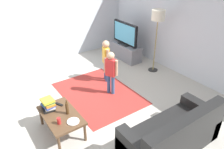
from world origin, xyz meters
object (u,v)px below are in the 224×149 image
Objects in this scene: tv_stand at (125,51)px; book_stack at (48,104)px; couch at (174,136)px; child_near_tv at (106,57)px; bottle at (67,108)px; soda_can at (59,121)px; coffee_table at (61,116)px; child_center at (111,69)px; plate at (73,121)px; floor_lamp at (158,19)px; tv_remote at (59,104)px; tv at (125,34)px.

book_stack is at bearing -61.37° from tv_stand.
child_near_tv reaches higher than couch.
bottle reaches higher than soda_can.
tv_stand is 1.20× the size of coffee_table.
plate is at bearing -57.74° from child_center.
floor_lamp is 3.42m from tv_remote.
tv_stand is 3.68m from bottle.
child_center is 3.73× the size of book_stack.
coffee_table is at bearing -74.96° from floor_lamp.
bottle is at bearing -65.78° from child_center.
tv_stand is 0.67× the size of couch.
tv is at bearing 123.46° from coffee_table.
tv_remote is (-0.02, 0.22, -0.11)m from book_stack.
couch is 5.97× the size of bottle.
child_center reaches higher than plate.
bottle is (2.10, -2.99, -0.30)m from tv.
child_center reaches higher than couch.
coffee_table is 0.34m from plate.
floor_lamp is 3.59m from book_stack.
tv_stand is 1.76m from floor_lamp.
couch reaches higher than plate.
bottle reaches higher than plate.
soda_can is at bearing -28.61° from coffee_table.
soda_can is (1.41, -1.92, -0.21)m from child_near_tv.
couch is at bearing -3.57° from child_center.
child_near_tv is 9.51× the size of soda_can.
plate is at bearing 17.34° from coffee_table.
book_stack reaches higher than tv_remote.
tv reaches higher than bottle.
plate is (2.37, -3.03, 0.18)m from tv_stand.
floor_lamp is at bearing 141.95° from couch.
floor_lamp is at bearing 105.04° from coffee_table.
tv_remote is at bearing -59.75° from tv.
child_near_tv is 2.09m from bottle.
tv is at bearing 125.17° from soda_can.
book_stack is 0.51m from soda_can.
tv is at bearing 123.65° from child_near_tv.
child_near_tv reaches higher than soda_can.
tv is 3.69m from book_stack.
book_stack is at bearing -139.51° from couch.
tv_remote is 0.62m from plate.
couch is (3.56, -1.70, -0.56)m from tv.
tv reaches higher than child_center.
tv_remote is (-0.30, 0.10, 0.06)m from coffee_table.
tv reaches higher than plate.
bottle is at bearing -138.48° from couch.
plate is (0.27, -0.02, -0.12)m from bottle.
soda_can is 0.25m from plate.
bottle is at bearing 125.31° from soda_can.
bottle is 2.51× the size of soda_can.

